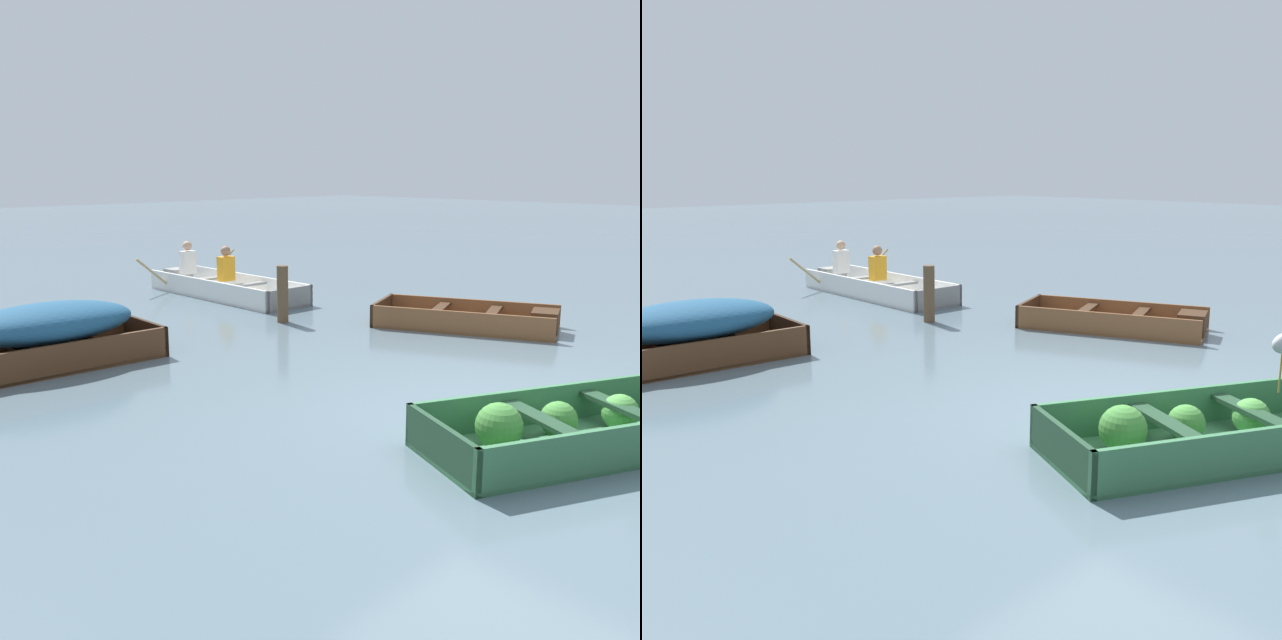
% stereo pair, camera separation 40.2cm
% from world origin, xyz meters
% --- Properties ---
extents(ground_plane, '(80.00, 80.00, 0.00)m').
position_xyz_m(ground_plane, '(0.00, 0.00, 0.00)').
color(ground_plane, slate).
extents(dinghy_green_foreground, '(2.99, 2.13, 0.43)m').
position_xyz_m(dinghy_green_foreground, '(-0.16, -0.86, 0.15)').
color(dinghy_green_foreground, '#387047').
rests_on(dinghy_green_foreground, ground).
extents(skiff_wooden_brown_near_moored, '(2.03, 2.81, 0.33)m').
position_xyz_m(skiff_wooden_brown_near_moored, '(3.00, 2.32, 0.11)').
color(skiff_wooden_brown_near_moored, brown).
rests_on(skiff_wooden_brown_near_moored, ground).
extents(skiff_dark_varnish_mid_moored, '(2.58, 1.28, 0.75)m').
position_xyz_m(skiff_dark_varnish_mid_moored, '(-2.32, 4.71, 0.43)').
color(skiff_dark_varnish_mid_moored, '#4C2D19').
rests_on(skiff_dark_varnish_mid_moored, ground).
extents(rowboat_white_with_crew, '(2.24, 3.50, 0.92)m').
position_xyz_m(rowboat_white_with_crew, '(2.03, 7.19, 0.19)').
color(rowboat_white_with_crew, white).
rests_on(rowboat_white_with_crew, ground).
extents(mooring_post, '(0.17, 0.17, 0.86)m').
position_xyz_m(mooring_post, '(1.28, 4.59, 0.43)').
color(mooring_post, brown).
rests_on(mooring_post, ground).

